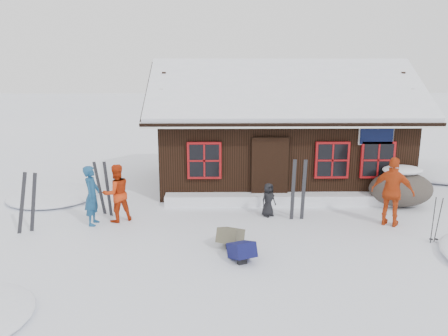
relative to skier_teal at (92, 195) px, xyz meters
The scene contains 15 objects.
ground 4.15m from the skier_teal, ahead, with size 120.00×120.00×0.00m, color white.
mountain_hut 7.09m from the skier_teal, 38.32° to the left, with size 8.90×6.09×4.42m.
snow_drift 5.80m from the skier_teal, 16.54° to the left, with size 7.60×0.60×0.35m, color white.
snow_mounds 5.88m from the skier_teal, 12.46° to the left, with size 20.60×13.20×0.48m.
skier_teal is the anchor object (origin of this frame).
skier_orange_left 0.64m from the skier_teal, 21.81° to the left, with size 0.77×0.60×1.59m, color #BE300D.
skier_orange_right 7.93m from the skier_teal, ahead, with size 1.08×0.45×1.85m, color #BD3D13.
skier_crouched 4.81m from the skier_teal, ahead, with size 0.47×0.31×0.96m, color black.
boulder 9.00m from the skier_teal, ahead, with size 1.89×1.42×1.11m.
ski_pair_left 1.57m from the skier_teal, 159.86° to the right, with size 0.62×0.21×1.62m.
ski_pair_mid 0.81m from the skier_teal, 82.41° to the left, with size 0.53×0.22×1.60m.
ski_pair_right 5.55m from the skier_teal, ahead, with size 0.43×0.06×1.74m.
ski_poles 8.65m from the skier_teal, ahead, with size 0.21×0.10×1.17m.
backpack_blue 4.54m from the skier_teal, 31.13° to the right, with size 0.46×0.60×0.33m, color #0F1142.
backpack_olive 3.99m from the skier_teal, 22.94° to the right, with size 0.48×0.64×0.35m, color brown.
Camera 1 is at (-0.70, -10.53, 4.13)m, focal length 35.00 mm.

